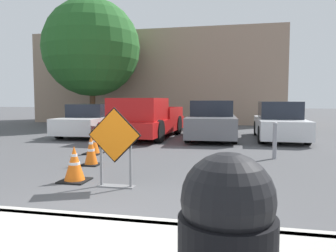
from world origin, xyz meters
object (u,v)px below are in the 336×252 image
object	(u,v)px
traffic_cone_second	(91,150)
traffic_cone_third	(93,142)
trash_bin	(227,246)
bollard_nearest	(275,139)
road_closed_sign	(115,143)
pickup_truck	(146,120)
traffic_cone_nearest	(74,164)
parked_car_third	(279,122)
parked_car_nearest	(91,121)
traffic_cone_fourth	(102,134)
parked_car_second	(212,121)

from	to	relation	value
traffic_cone_second	traffic_cone_third	size ratio (longest dim) A/B	0.99
trash_bin	bollard_nearest	xyz separation A→B (m)	(1.03, 7.12, -0.19)
road_closed_sign	pickup_truck	distance (m)	7.48
traffic_cone_nearest	parked_car_third	bearing A→B (deg)	59.02
parked_car_nearest	trash_bin	xyz separation A→B (m)	(6.21, -11.36, 0.06)
traffic_cone_second	traffic_cone_fourth	size ratio (longest dim) A/B	0.88
parked_car_third	traffic_cone_second	bearing A→B (deg)	51.00
parked_car_second	pickup_truck	bearing A→B (deg)	5.91
pickup_truck	bollard_nearest	xyz separation A→B (m)	(4.63, -3.74, -0.23)
parked_car_second	parked_car_third	bearing A→B (deg)	-177.30
pickup_truck	parked_car_second	world-z (taller)	pickup_truck
traffic_cone_third	parked_car_second	distance (m)	5.42
pickup_truck	traffic_cone_third	bearing A→B (deg)	86.33
road_closed_sign	bollard_nearest	bearing A→B (deg)	49.09
traffic_cone_fourth	bollard_nearest	xyz separation A→B (m)	(5.48, -1.31, 0.11)
pickup_truck	parked_car_third	distance (m)	5.31
road_closed_sign	trash_bin	size ratio (longest dim) A/B	1.28
traffic_cone_second	parked_car_third	bearing A→B (deg)	51.09
traffic_cone_third	pickup_truck	xyz separation A→B (m)	(0.43, 4.03, 0.38)
pickup_truck	trash_bin	distance (m)	11.44
parked_car_nearest	pickup_truck	size ratio (longest dim) A/B	0.81
traffic_cone_nearest	traffic_cone_third	size ratio (longest dim) A/B	0.94
traffic_cone_fourth	parked_car_third	bearing A→B (deg)	27.16
traffic_cone_third	parked_car_third	distance (m)	7.41
traffic_cone_nearest	parked_car_second	xyz separation A→B (m)	(2.04, 7.50, 0.37)
traffic_cone_second	trash_bin	distance (m)	6.30
road_closed_sign	parked_car_third	xyz separation A→B (m)	(3.74, 8.03, -0.12)
traffic_cone_nearest	road_closed_sign	bearing A→B (deg)	-15.20
road_closed_sign	traffic_cone_third	size ratio (longest dim) A/B	1.95
traffic_cone_nearest	pickup_truck	distance (m)	7.11
traffic_cone_nearest	bollard_nearest	size ratio (longest dim) A/B	0.70
pickup_truck	parked_car_third	xyz separation A→B (m)	(5.27, 0.70, -0.06)
traffic_cone_nearest	trash_bin	bearing A→B (deg)	-51.55
road_closed_sign	traffic_cone_fourth	distance (m)	5.45
traffic_cone_fourth	road_closed_sign	bearing A→B (deg)	-64.17
pickup_truck	trash_bin	xyz separation A→B (m)	(3.60, -10.86, -0.04)
traffic_cone_second	pickup_truck	size ratio (longest dim) A/B	0.14
road_closed_sign	trash_bin	bearing A→B (deg)	-59.53
road_closed_sign	bollard_nearest	distance (m)	4.76
traffic_cone_third	parked_car_second	world-z (taller)	parked_car_second
traffic_cone_third	parked_car_nearest	size ratio (longest dim) A/B	0.17
pickup_truck	parked_car_nearest	bearing A→B (deg)	-8.47
traffic_cone_third	trash_bin	xyz separation A→B (m)	(4.03, -6.83, 0.35)
parked_car_nearest	parked_car_second	xyz separation A→B (m)	(5.25, -0.08, 0.07)
traffic_cone_fourth	parked_car_second	size ratio (longest dim) A/B	0.18
traffic_cone_second	pickup_truck	distance (m)	5.57
pickup_truck	bollard_nearest	size ratio (longest dim) A/B	5.34
parked_car_nearest	parked_car_second	distance (m)	5.25
bollard_nearest	parked_car_third	bearing A→B (deg)	81.85
traffic_cone_second	traffic_cone_fourth	distance (m)	3.29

